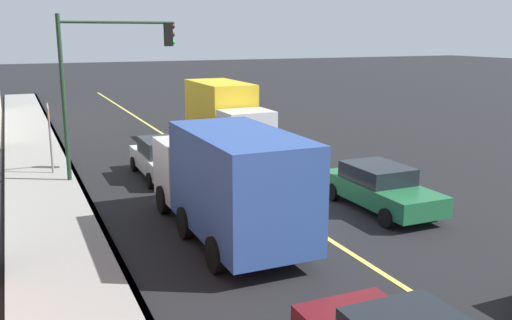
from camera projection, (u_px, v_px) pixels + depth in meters
The scene contains 10 objects.
ground at pixel (275, 206), 18.73m from camera, with size 200.00×200.00×0.00m, color black.
sidewalk_slab at pixel (56, 233), 15.98m from camera, with size 80.00×2.70×0.15m, color gray.
curb_edge at pixel (102, 226), 16.48m from camera, with size 80.00×0.16×0.15m, color slate.
lane_stripe_center at pixel (275, 205), 18.73m from camera, with size 80.00×0.16×0.01m, color #D8CC4C.
car_white at pixel (163, 158), 22.25m from camera, with size 4.46×1.95×1.58m.
car_green at pixel (380, 187), 18.19m from camera, with size 4.61×1.97×1.45m.
truck_blue at pixel (229, 180), 15.46m from camera, with size 7.27×2.57×3.16m.
truck_yellow at pixel (225, 113), 28.25m from camera, with size 6.98×2.45×3.22m.
traffic_light_mast at pixel (106, 68), 21.15m from camera, with size 0.28×4.43×6.35m.
street_sign_post at pixel (50, 132), 22.18m from camera, with size 0.60×0.08×3.08m.
Camera 1 is at (-16.15, 7.81, 5.64)m, focal length 39.17 mm.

